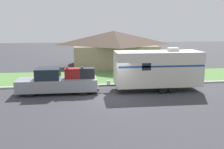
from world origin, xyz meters
The scene contains 7 objects.
ground_plane centered at (0.00, 0.00, 0.00)m, with size 120.00×120.00×0.00m, color #38383D.
curb_strip centered at (0.00, 3.75, 0.07)m, with size 80.00×0.30×0.14m.
lawn_strip centered at (0.00, 7.40, 0.01)m, with size 80.00×7.00×0.03m.
house_across_street centered at (1.92, 14.96, 2.36)m, with size 11.04×8.48×4.55m.
pickup_truck centered at (-4.17, 1.75, 0.93)m, with size 6.25×1.97×2.09m.
travel_trailer centered at (3.83, 1.75, 1.82)m, with size 8.19×2.42×3.49m.
mailbox centered at (5.90, 4.45, 0.96)m, with size 0.48×0.20×1.25m.
Camera 1 is at (-2.27, -17.64, 5.29)m, focal length 40.00 mm.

